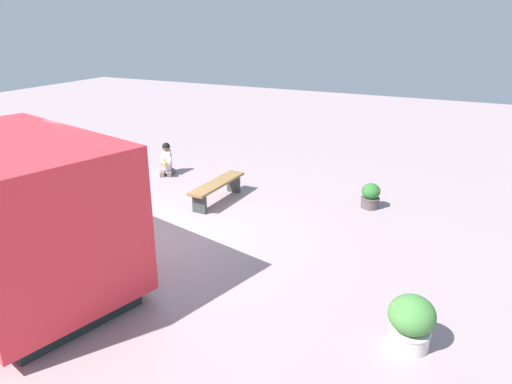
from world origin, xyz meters
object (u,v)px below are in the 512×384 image
(planter_flowering_side, at_px, (411,321))
(planter_flowering_far, at_px, (371,196))
(person_customer, at_px, (167,162))
(plaza_bench, at_px, (217,187))

(planter_flowering_side, bearing_deg, planter_flowering_far, 19.18)
(planter_flowering_far, xyz_separation_m, planter_flowering_side, (-4.62, -1.61, 0.09))
(person_customer, bearing_deg, planter_flowering_far, -90.33)
(planter_flowering_far, bearing_deg, plaza_bench, 110.10)
(person_customer, height_order, plaza_bench, person_customer)
(planter_flowering_far, height_order, plaza_bench, planter_flowering_far)
(person_customer, distance_m, plaza_bench, 2.65)
(planter_flowering_far, xyz_separation_m, plaza_bench, (-1.21, 3.31, 0.08))
(person_customer, xyz_separation_m, planter_flowering_side, (-4.65, -7.26, 0.05))
(planter_flowering_far, relative_size, planter_flowering_side, 0.78)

